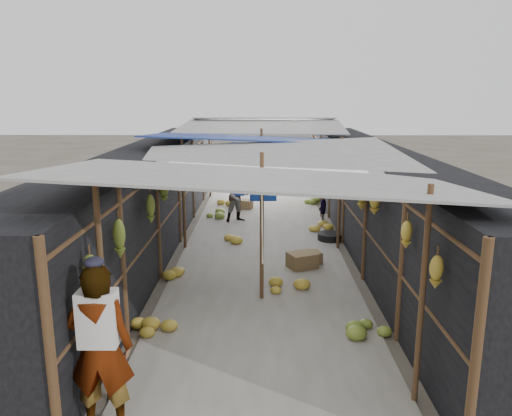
{
  "coord_description": "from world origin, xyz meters",
  "views": [
    {
      "loc": [
        -0.02,
        -5.25,
        3.53
      ],
      "look_at": [
        -0.12,
        4.77,
        1.25
      ],
      "focal_mm": 35.0,
      "sensor_mm": 36.0,
      "label": 1
    }
  ],
  "objects_px": {
    "black_basin": "(330,237)",
    "vendor_seated": "(321,207)",
    "crate_near": "(302,261)",
    "vendor_elderly": "(100,348)",
    "shopper_blue": "(238,196)"
  },
  "relations": [
    {
      "from": "black_basin",
      "to": "vendor_seated",
      "type": "xyz_separation_m",
      "value": [
        -0.05,
        1.49,
        0.42
      ]
    },
    {
      "from": "crate_near",
      "to": "black_basin",
      "type": "height_order",
      "value": "crate_near"
    },
    {
      "from": "vendor_elderly",
      "to": "vendor_seated",
      "type": "bearing_deg",
      "value": -115.14
    },
    {
      "from": "crate_near",
      "to": "vendor_seated",
      "type": "distance_m",
      "value": 3.63
    },
    {
      "from": "black_basin",
      "to": "shopper_blue",
      "type": "distance_m",
      "value": 3.09
    },
    {
      "from": "crate_near",
      "to": "black_basin",
      "type": "distance_m",
      "value": 2.21
    },
    {
      "from": "crate_near",
      "to": "shopper_blue",
      "type": "relative_size",
      "value": 0.38
    },
    {
      "from": "vendor_elderly",
      "to": "shopper_blue",
      "type": "relative_size",
      "value": 1.26
    },
    {
      "from": "black_basin",
      "to": "shopper_blue",
      "type": "xyz_separation_m",
      "value": [
        -2.36,
        1.87,
        0.65
      ]
    },
    {
      "from": "vendor_seated",
      "to": "vendor_elderly",
      "type": "bearing_deg",
      "value": -17.16
    },
    {
      "from": "crate_near",
      "to": "vendor_elderly",
      "type": "distance_m",
      "value": 5.76
    },
    {
      "from": "shopper_blue",
      "to": "vendor_seated",
      "type": "xyz_separation_m",
      "value": [
        2.32,
        -0.39,
        -0.23
      ]
    },
    {
      "from": "shopper_blue",
      "to": "vendor_seated",
      "type": "height_order",
      "value": "shopper_blue"
    },
    {
      "from": "shopper_blue",
      "to": "crate_near",
      "type": "bearing_deg",
      "value": -94.21
    },
    {
      "from": "vendor_seated",
      "to": "crate_near",
      "type": "bearing_deg",
      "value": -8.85
    }
  ]
}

